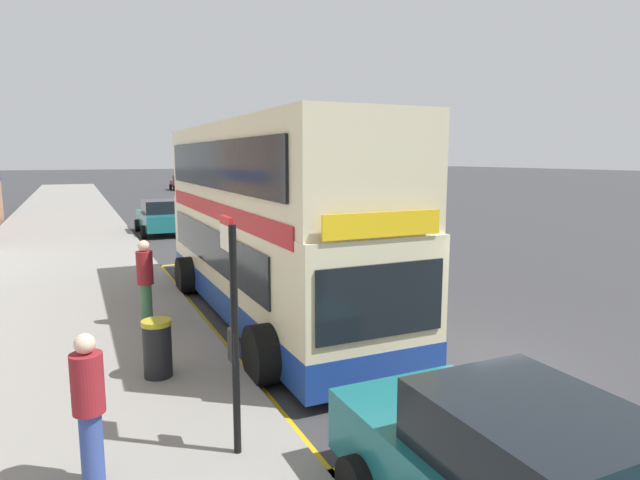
{
  "coord_description": "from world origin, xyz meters",
  "views": [
    {
      "loc": [
        -6.42,
        -6.98,
        3.67
      ],
      "look_at": [
        -0.6,
        5.7,
        1.5
      ],
      "focal_mm": 30.15,
      "sensor_mm": 36.0,
      "label": 1
    }
  ],
  "objects_px": {
    "parked_car_grey_far": "(240,196)",
    "pedestrian_further_back": "(89,403)",
    "parked_car_maroon_kerbside": "(181,183)",
    "pedestrian_waiting_near_sign": "(145,279)",
    "litter_bin": "(157,348)",
    "double_decker_bus": "(266,228)",
    "parked_car_teal_ahead": "(160,217)",
    "bus_stop_sign": "(233,318)"
  },
  "relations": [
    {
      "from": "double_decker_bus",
      "to": "pedestrian_further_back",
      "type": "xyz_separation_m",
      "value": [
        -3.96,
        -5.65,
        -1.0
      ]
    },
    {
      "from": "parked_car_maroon_kerbside",
      "to": "pedestrian_waiting_near_sign",
      "type": "distance_m",
      "value": 50.31
    },
    {
      "from": "parked_car_grey_far",
      "to": "pedestrian_further_back",
      "type": "height_order",
      "value": "pedestrian_further_back"
    },
    {
      "from": "pedestrian_further_back",
      "to": "parked_car_maroon_kerbside",
      "type": "bearing_deg",
      "value": 78.76
    },
    {
      "from": "parked_car_grey_far",
      "to": "pedestrian_waiting_near_sign",
      "type": "relative_size",
      "value": 2.31
    },
    {
      "from": "pedestrian_further_back",
      "to": "litter_bin",
      "type": "bearing_deg",
      "value": 68.45
    },
    {
      "from": "double_decker_bus",
      "to": "parked_car_teal_ahead",
      "type": "distance_m",
      "value": 14.94
    },
    {
      "from": "bus_stop_sign",
      "to": "litter_bin",
      "type": "xyz_separation_m",
      "value": [
        -0.54,
        2.67,
        -1.18
      ]
    },
    {
      "from": "double_decker_bus",
      "to": "parked_car_maroon_kerbside",
      "type": "xyz_separation_m",
      "value": [
        6.96,
        49.32,
        -1.26
      ]
    },
    {
      "from": "bus_stop_sign",
      "to": "parked_car_maroon_kerbside",
      "type": "height_order",
      "value": "bus_stop_sign"
    },
    {
      "from": "double_decker_bus",
      "to": "parked_car_maroon_kerbside",
      "type": "distance_m",
      "value": 49.82
    },
    {
      "from": "bus_stop_sign",
      "to": "parked_car_maroon_kerbside",
      "type": "bearing_deg",
      "value": 80.37
    },
    {
      "from": "parked_car_grey_far",
      "to": "parked_car_maroon_kerbside",
      "type": "bearing_deg",
      "value": -86.79
    },
    {
      "from": "bus_stop_sign",
      "to": "pedestrian_waiting_near_sign",
      "type": "relative_size",
      "value": 1.56
    },
    {
      "from": "litter_bin",
      "to": "parked_car_grey_far",
      "type": "bearing_deg",
      "value": 71.39
    },
    {
      "from": "bus_stop_sign",
      "to": "pedestrian_waiting_near_sign",
      "type": "bearing_deg",
      "value": 93.64
    },
    {
      "from": "parked_car_maroon_kerbside",
      "to": "litter_bin",
      "type": "relative_size",
      "value": 4.47
    },
    {
      "from": "bus_stop_sign",
      "to": "pedestrian_waiting_near_sign",
      "type": "xyz_separation_m",
      "value": [
        -0.35,
        5.58,
        -0.66
      ]
    },
    {
      "from": "parked_car_maroon_kerbside",
      "to": "parked_car_teal_ahead",
      "type": "bearing_deg",
      "value": -104.43
    },
    {
      "from": "pedestrian_further_back",
      "to": "litter_bin",
      "type": "height_order",
      "value": "pedestrian_further_back"
    },
    {
      "from": "parked_car_teal_ahead",
      "to": "parked_car_maroon_kerbside",
      "type": "xyz_separation_m",
      "value": [
        7.22,
        34.44,
        0.0
      ]
    },
    {
      "from": "pedestrian_further_back",
      "to": "bus_stop_sign",
      "type": "bearing_deg",
      "value": 1.07
    },
    {
      "from": "pedestrian_further_back",
      "to": "parked_car_teal_ahead",
      "type": "bearing_deg",
      "value": 79.77
    },
    {
      "from": "double_decker_bus",
      "to": "pedestrian_waiting_near_sign",
      "type": "distance_m",
      "value": 2.87
    },
    {
      "from": "bus_stop_sign",
      "to": "parked_car_teal_ahead",
      "type": "distance_m",
      "value": 20.64
    },
    {
      "from": "parked_car_teal_ahead",
      "to": "pedestrian_further_back",
      "type": "relative_size",
      "value": 2.47
    },
    {
      "from": "double_decker_bus",
      "to": "pedestrian_further_back",
      "type": "distance_m",
      "value": 6.98
    },
    {
      "from": "double_decker_bus",
      "to": "bus_stop_sign",
      "type": "bearing_deg",
      "value": -112.76
    },
    {
      "from": "pedestrian_waiting_near_sign",
      "to": "pedestrian_further_back",
      "type": "distance_m",
      "value": 5.74
    },
    {
      "from": "pedestrian_waiting_near_sign",
      "to": "parked_car_teal_ahead",
      "type": "bearing_deg",
      "value": 80.66
    },
    {
      "from": "double_decker_bus",
      "to": "parked_car_grey_far",
      "type": "bearing_deg",
      "value": 75.08
    },
    {
      "from": "parked_car_teal_ahead",
      "to": "litter_bin",
      "type": "distance_m",
      "value": 18.03
    },
    {
      "from": "parked_car_teal_ahead",
      "to": "parked_car_maroon_kerbside",
      "type": "distance_m",
      "value": 35.18
    },
    {
      "from": "parked_car_teal_ahead",
      "to": "pedestrian_waiting_near_sign",
      "type": "xyz_separation_m",
      "value": [
        -2.46,
        -14.93,
        0.34
      ]
    },
    {
      "from": "pedestrian_waiting_near_sign",
      "to": "parked_car_maroon_kerbside",
      "type": "bearing_deg",
      "value": 78.91
    },
    {
      "from": "pedestrian_further_back",
      "to": "parked_car_grey_far",
      "type": "bearing_deg",
      "value": 71.15
    },
    {
      "from": "pedestrian_further_back",
      "to": "double_decker_bus",
      "type": "bearing_deg",
      "value": 54.97
    },
    {
      "from": "bus_stop_sign",
      "to": "parked_car_teal_ahead",
      "type": "xyz_separation_m",
      "value": [
        2.1,
        20.51,
        -0.99
      ]
    },
    {
      "from": "double_decker_bus",
      "to": "parked_car_grey_far",
      "type": "height_order",
      "value": "double_decker_bus"
    },
    {
      "from": "parked_car_maroon_kerbside",
      "to": "pedestrian_waiting_near_sign",
      "type": "relative_size",
      "value": 2.31
    },
    {
      "from": "parked_car_teal_ahead",
      "to": "pedestrian_waiting_near_sign",
      "type": "distance_m",
      "value": 15.14
    },
    {
      "from": "parked_car_teal_ahead",
      "to": "bus_stop_sign",
      "type": "bearing_deg",
      "value": 83.02
    }
  ]
}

